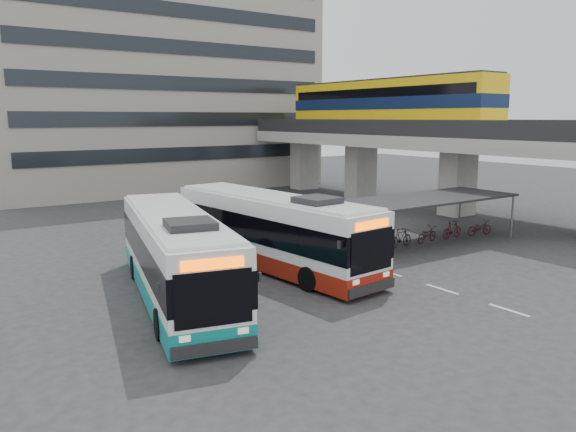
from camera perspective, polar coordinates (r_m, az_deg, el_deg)
ground at (r=23.65m, az=5.82°, el=-6.66°), size 120.00×120.00×0.00m
viaduct at (r=44.37m, az=11.22°, el=9.14°), size 8.00×32.00×9.68m
bike_shelter at (r=31.25m, az=14.19°, el=0.05°), size 10.00×4.00×2.54m
office_block at (r=57.38m, az=-13.78°, el=15.47°), size 30.00×15.00×25.00m
road_markings at (r=23.35m, az=15.38°, el=-7.17°), size 0.15×7.60×0.01m
bus_main at (r=25.47m, az=-1.62°, el=-1.57°), size 3.69×12.21×3.55m
bus_teal at (r=21.39m, az=-11.34°, el=-4.06°), size 5.27×12.16×3.52m
pedestrian at (r=27.27m, az=0.20°, el=-2.70°), size 0.40×0.58×1.53m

